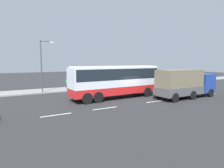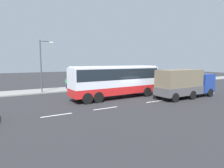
{
  "view_description": "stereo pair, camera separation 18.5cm",
  "coord_description": "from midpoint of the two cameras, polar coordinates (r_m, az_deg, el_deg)",
  "views": [
    {
      "loc": [
        -12.13,
        -17.88,
        4.12
      ],
      "look_at": [
        -1.37,
        0.89,
        1.56
      ],
      "focal_mm": 30.5,
      "sensor_mm": 36.0,
      "label": 1
    },
    {
      "loc": [
        -12.29,
        -17.79,
        4.12
      ],
      "look_at": [
        -1.37,
        0.89,
        1.56
      ],
      "focal_mm": 30.5,
      "sensor_mm": 36.0,
      "label": 2
    }
  ],
  "objects": [
    {
      "name": "ground_plane",
      "position": [
        22.0,
        4.01,
        -4.07
      ],
      "size": [
        120.0,
        120.0,
        0.0
      ],
      "primitive_type": "plane",
      "color": "#28282B"
    },
    {
      "name": "sidewalk_curb",
      "position": [
        30.19,
        -6.19,
        -1.0
      ],
      "size": [
        80.0,
        4.0,
        0.15
      ],
      "primitive_type": "cube",
      "color": "gray",
      "rests_on": "ground_plane"
    },
    {
      "name": "lane_centreline",
      "position": [
        19.22,
        8.66,
        -5.71
      ],
      "size": [
        44.98,
        0.16,
        0.01
      ],
      "color": "white",
      "rests_on": "ground_plane"
    },
    {
      "name": "coach_bus",
      "position": [
        21.4,
        0.9,
        1.69
      ],
      "size": [
        10.58,
        2.89,
        3.62
      ],
      "rotation": [
        0.0,
        0.0,
        0.03
      ],
      "color": "red",
      "rests_on": "ground_plane"
    },
    {
      "name": "cargo_truck",
      "position": [
        23.07,
        20.74,
        0.34
      ],
      "size": [
        7.82,
        2.57,
        3.23
      ],
      "rotation": [
        0.0,
        0.0,
        0.01
      ],
      "color": "navy",
      "rests_on": "ground_plane"
    },
    {
      "name": "pedestrian_near_curb",
      "position": [
        28.99,
        -13.69,
        0.42
      ],
      "size": [
        0.32,
        0.32,
        1.54
      ],
      "rotation": [
        0.0,
        0.0,
        1.98
      ],
      "color": "#38334C",
      "rests_on": "sidewalk_curb"
    },
    {
      "name": "street_lamp",
      "position": [
        26.25,
        -20.38,
        6.1
      ],
      "size": [
        1.72,
        0.24,
        6.72
      ],
      "color": "#47474C",
      "rests_on": "sidewalk_curb"
    }
  ]
}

